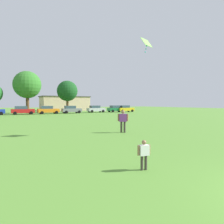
{
  "coord_description": "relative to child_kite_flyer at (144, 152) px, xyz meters",
  "views": [
    {
      "loc": [
        -6.18,
        -1.32,
        2.28
      ],
      "look_at": [
        0.08,
        10.03,
        1.71
      ],
      "focal_mm": 32.54,
      "sensor_mm": 36.0,
      "label": 1
    }
  ],
  "objects": [
    {
      "name": "house_left",
      "position": [
        13.0,
        55.78,
        1.57
      ],
      "size": [
        14.21,
        7.91,
        4.34
      ],
      "color": "beige",
      "rests_on": "ground"
    },
    {
      "name": "ground_plane",
      "position": [
        1.94,
        25.88,
        -0.61
      ],
      "size": [
        160.0,
        160.0,
        0.0
      ],
      "primitive_type": "plane",
      "color": "#568C33"
    },
    {
      "name": "parked_car_gray_3",
      "position": [
        9.61,
        38.48,
        0.25
      ],
      "size": [
        4.3,
        2.02,
        1.68
      ],
      "color": "slate",
      "rests_on": "ground"
    },
    {
      "name": "parked_car_green_5",
      "position": [
        21.35,
        38.93,
        0.25
      ],
      "size": [
        4.3,
        2.02,
        1.68
      ],
      "color": "#196B38",
      "rests_on": "ground"
    },
    {
      "name": "kite",
      "position": [
        5.09,
        6.33,
        5.96
      ],
      "size": [
        1.06,
        0.75,
        1.05
      ],
      "color": "#8CD859"
    },
    {
      "name": "tree_far_right",
      "position": [
        10.03,
        42.82,
        4.58
      ],
      "size": [
        4.93,
        4.93,
        7.69
      ],
      "color": "brown",
      "rests_on": "ground"
    },
    {
      "name": "parked_car_silver_4",
      "position": [
        16.11,
        39.6,
        0.25
      ],
      "size": [
        4.3,
        2.02,
        1.68
      ],
      "color": "silver",
      "rests_on": "ground"
    },
    {
      "name": "adult_bystander",
      "position": [
        4.04,
        7.81,
        0.42
      ],
      "size": [
        0.71,
        0.57,
        1.73
      ],
      "rotation": [
        0.0,
        0.0,
        5.7
      ],
      "color": "#3F3833",
      "rests_on": "ground"
    },
    {
      "name": "parked_car_red_1",
      "position": [
        -0.4,
        38.58,
        0.25
      ],
      "size": [
        4.3,
        2.02,
        1.68
      ],
      "color": "red",
      "rests_on": "ground"
    },
    {
      "name": "child_kite_flyer",
      "position": [
        0.0,
        0.0,
        0.0
      ],
      "size": [
        0.48,
        0.24,
        1.02
      ],
      "rotation": [
        0.0,
        0.0,
        -0.15
      ],
      "color": "#3F3833",
      "rests_on": "ground"
    },
    {
      "name": "parked_car_orange_2",
      "position": [
        4.56,
        38.39,
        0.25
      ],
      "size": [
        4.3,
        2.02,
        1.68
      ],
      "color": "orange",
      "rests_on": "ground"
    },
    {
      "name": "parked_car_yellow_6",
      "position": [
        23.87,
        38.43,
        0.25
      ],
      "size": [
        4.3,
        2.02,
        1.68
      ],
      "color": "yellow",
      "rests_on": "ground"
    },
    {
      "name": "tree_right",
      "position": [
        1.08,
        43.02,
        5.69
      ],
      "size": [
        5.99,
        5.99,
        9.33
      ],
      "color": "brown",
      "rests_on": "ground"
    }
  ]
}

